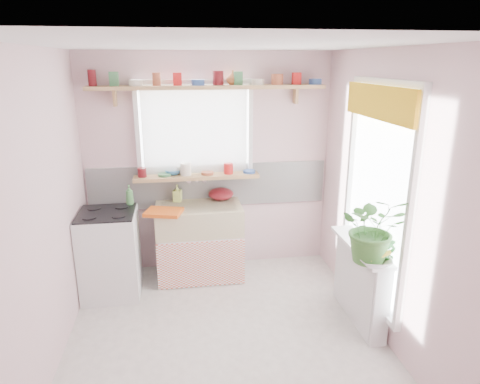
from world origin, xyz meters
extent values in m
plane|color=silver|center=(0.00, 0.00, 0.00)|extent=(3.20, 3.20, 0.00)
plane|color=white|center=(0.00, 0.00, 2.50)|extent=(3.20, 3.20, 0.00)
plane|color=beige|center=(0.00, 1.60, 1.25)|extent=(2.80, 0.00, 2.80)
plane|color=beige|center=(0.00, -1.60, 1.25)|extent=(2.80, 0.00, 2.80)
plane|color=beige|center=(-1.40, 0.00, 1.25)|extent=(0.00, 3.20, 3.20)
plane|color=beige|center=(1.40, 0.00, 1.25)|extent=(0.00, 3.20, 3.20)
cube|color=white|center=(0.00, 1.59, 1.00)|extent=(2.74, 0.03, 0.50)
cube|color=pink|center=(0.00, 1.58, 0.80)|extent=(2.74, 0.02, 0.12)
cube|color=white|center=(-0.15, 1.60, 1.65)|extent=(1.20, 0.01, 1.00)
cube|color=white|center=(-0.15, 1.53, 1.65)|extent=(1.15, 0.02, 0.95)
cube|color=white|center=(1.40, 0.20, 1.25)|extent=(0.01, 1.10, 1.90)
cube|color=gold|center=(1.31, 0.20, 2.06)|extent=(0.03, 1.20, 0.28)
cube|color=white|center=(-0.15, 1.30, 0.28)|extent=(0.85, 0.55, 0.55)
cube|color=#E35E42|center=(-0.15, 1.02, 0.28)|extent=(0.95, 0.02, 0.53)
cube|color=beige|center=(-0.15, 1.30, 0.70)|extent=(0.95, 0.55, 0.30)
cylinder|color=silver|center=(-0.15, 1.55, 1.10)|extent=(0.03, 0.22, 0.03)
cube|color=white|center=(-1.10, 1.05, 0.45)|extent=(0.58, 0.58, 0.90)
cube|color=black|center=(-1.10, 1.05, 0.91)|extent=(0.56, 0.56, 0.02)
cylinder|color=black|center=(-1.24, 0.91, 0.92)|extent=(0.14, 0.14, 0.01)
cylinder|color=black|center=(-0.96, 0.91, 0.92)|extent=(0.14, 0.14, 0.01)
cylinder|color=black|center=(-1.24, 1.19, 0.92)|extent=(0.14, 0.14, 0.01)
cylinder|color=black|center=(-0.96, 1.19, 0.92)|extent=(0.14, 0.14, 0.01)
cube|color=white|center=(1.30, 0.20, 0.38)|extent=(0.15, 0.90, 0.75)
cube|color=white|center=(1.27, 0.20, 0.76)|extent=(0.22, 0.95, 0.03)
cube|color=tan|center=(-0.15, 1.48, 1.14)|extent=(1.40, 0.22, 0.04)
cube|color=tan|center=(0.00, 1.47, 2.12)|extent=(2.52, 0.24, 0.04)
cylinder|color=#590F14|center=(-1.18, 1.47, 2.20)|extent=(0.11, 0.11, 0.12)
cylinder|color=#3F7F4C|center=(-0.97, 1.47, 2.20)|extent=(0.11, 0.11, 0.12)
cylinder|color=silver|center=(-0.75, 1.47, 2.17)|extent=(0.11, 0.11, 0.06)
cylinder|color=#A55133|center=(-0.54, 1.47, 2.20)|extent=(0.11, 0.11, 0.12)
cylinder|color=red|center=(-0.32, 1.47, 2.20)|extent=(0.11, 0.11, 0.12)
cylinder|color=#3359A5|center=(-0.11, 1.47, 2.17)|extent=(0.11, 0.11, 0.06)
cylinder|color=#590F14|center=(0.11, 1.47, 2.20)|extent=(0.11, 0.11, 0.12)
cylinder|color=#3F7F4C|center=(0.32, 1.47, 2.20)|extent=(0.11, 0.11, 0.12)
cylinder|color=silver|center=(0.54, 1.47, 2.17)|extent=(0.11, 0.11, 0.06)
cylinder|color=#A55133|center=(0.75, 1.47, 2.20)|extent=(0.11, 0.11, 0.12)
cylinder|color=red|center=(0.97, 1.47, 2.20)|extent=(0.11, 0.11, 0.12)
cylinder|color=#3359A5|center=(1.18, 1.47, 2.17)|extent=(0.11, 0.11, 0.06)
cylinder|color=#590F14|center=(-0.77, 1.48, 1.22)|extent=(0.11, 0.11, 0.12)
cylinder|color=#3F7F4C|center=(-0.52, 1.48, 1.22)|extent=(0.11, 0.11, 0.12)
cylinder|color=silver|center=(-0.27, 1.48, 1.19)|extent=(0.11, 0.11, 0.06)
cylinder|color=#A55133|center=(-0.03, 1.48, 1.22)|extent=(0.11, 0.11, 0.12)
cylinder|color=red|center=(0.22, 1.48, 1.22)|extent=(0.11, 0.11, 0.12)
cylinder|color=#3359A5|center=(0.47, 1.48, 1.19)|extent=(0.11, 0.11, 0.06)
cube|color=#DF5913|center=(-0.53, 1.10, 0.87)|extent=(0.43, 0.37, 0.04)
ellipsoid|color=#5E1016|center=(0.12, 1.50, 0.92)|extent=(0.30, 0.30, 0.13)
imported|color=#386E2C|center=(1.21, -0.13, 1.07)|extent=(0.64, 0.59, 0.60)
imported|color=silver|center=(1.21, -0.20, 0.81)|extent=(0.31, 0.31, 0.07)
imported|color=#245A27|center=(1.33, -0.20, 0.89)|extent=(0.13, 0.10, 0.23)
imported|color=#C9DD62|center=(-0.38, 1.50, 0.95)|extent=(0.11, 0.11, 0.20)
imported|color=beige|center=(-0.32, 1.54, 1.20)|extent=(0.14, 0.14, 0.09)
imported|color=teal|center=(-0.41, 1.54, 1.19)|extent=(0.22, 0.22, 0.06)
imported|color=#B76C38|center=(0.27, 1.53, 2.22)|extent=(0.15, 0.15, 0.15)
imported|color=#468D48|center=(-0.88, 1.27, 1.02)|extent=(0.08, 0.08, 0.22)
sphere|color=orange|center=(1.21, -0.20, 0.87)|extent=(0.08, 0.08, 0.08)
sphere|color=orange|center=(1.27, -0.17, 0.87)|extent=(0.08, 0.08, 0.08)
sphere|color=orange|center=(1.16, -0.18, 0.87)|extent=(0.08, 0.08, 0.08)
cylinder|color=gold|center=(1.23, -0.25, 0.88)|extent=(0.18, 0.04, 0.10)
camera|label=1|loc=(-0.37, -3.20, 2.39)|focal=32.00mm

